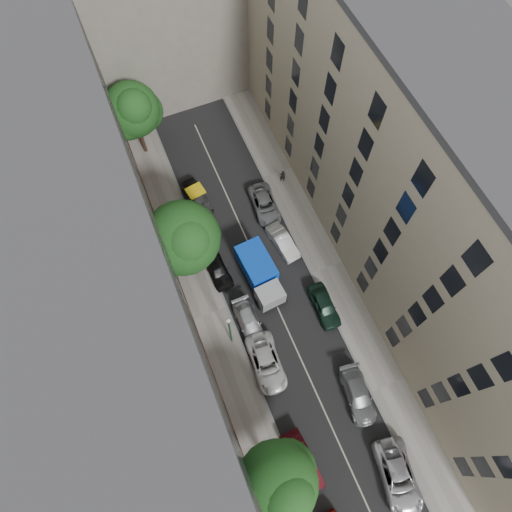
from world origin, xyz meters
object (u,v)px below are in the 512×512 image
car_left_5 (197,197)px  tree_far (133,112)px  car_right_2 (324,306)px  tarp_truck (260,274)px  car_left_4 (217,268)px  lamp_post (230,328)px  car_left_3 (249,323)px  car_left_1 (302,461)px  pedestrian (283,176)px  car_right_0 (398,477)px  car_right_3 (283,242)px  tree_near (279,484)px  tree_mid (184,239)px  car_right_4 (265,205)px  car_left_2 (266,363)px  car_right_1 (358,395)px

car_left_5 → tree_far: bearing=101.1°
car_right_2 → tarp_truck: bearing=134.0°
car_left_4 → lamp_post: (-1.07, -6.33, 3.16)m
car_left_3 → car_left_4: car_left_4 is taller
car_left_1 → pedestrian: bearing=65.6°
car_right_0 → car_right_3: (0.00, 20.60, -0.09)m
tarp_truck → car_right_3: 4.10m
car_left_3 → car_right_2: bearing=-9.8°
tree_near → tree_mid: size_ratio=1.01×
car_right_4 → car_right_0: bearing=-85.3°
tarp_truck → pedestrian: (5.98, 8.73, -0.55)m
car_left_4 → tree_far: bearing=93.5°
car_left_2 → car_right_4: size_ratio=1.07×
car_left_1 → car_left_5: car_left_1 is taller
car_left_2 → car_left_5: (0.00, 16.80, -0.02)m
car_right_0 → tree_far: tree_far is taller
car_left_5 → tree_mid: 8.56m
car_left_3 → lamp_post: 3.80m
tree_near → car_left_1: bearing=11.4°
car_left_2 → lamp_post: bearing=127.7°
tree_near → car_left_4: bearing=83.8°
tree_near → lamp_post: 11.17m
car_left_4 → pedestrian: (9.16, 6.53, 0.21)m
tarp_truck → lamp_post: (-4.24, -4.13, 2.40)m
car_left_5 → car_right_3: (5.60, -7.40, -0.02)m
tarp_truck → car_left_5: bearing=99.2°
car_right_3 → tree_near: bearing=-124.0°
car_left_5 → car_right_1: bearing=-85.0°
car_left_4 → car_right_4: size_ratio=0.89×
tree_near → lamp_post: size_ratio=1.47×
car_left_1 → car_right_0: 6.98m
car_right_3 → tree_far: size_ratio=0.47×
tarp_truck → car_left_2: size_ratio=1.18×
car_right_1 → tree_near: bearing=-152.1°
car_left_5 → lamp_post: lamp_post is taller
car_right_2 → lamp_post: (-8.27, 0.34, 3.16)m
car_right_3 → tree_far: tree_far is taller
car_left_5 → tree_near: bearing=-105.5°
car_right_1 → car_right_2: (0.80, 7.54, 0.03)m
car_right_4 → pedestrian: 3.49m
tarp_truck → car_right_1: bearing=-79.4°
tarp_truck → tree_mid: 7.34m
car_left_3 → car_right_1: car_right_1 is taller
car_left_1 → car_right_2: car_left_1 is taller
tree_far → car_right_1: bearing=-74.0°
car_left_2 → tree_near: bearing=-103.6°
car_right_0 → pedestrian: (2.76, 26.93, 0.17)m
car_left_3 → lamp_post: (-1.87, -0.73, 3.23)m
car_left_3 → car_right_1: (5.60, -8.60, 0.04)m
tarp_truck → car_right_1: 12.45m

